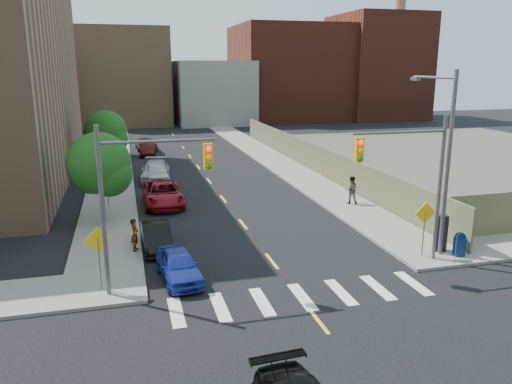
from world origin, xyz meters
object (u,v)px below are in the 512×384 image
parked_car_black (157,236)px  pedestrian_east (351,190)px  parked_car_blue (179,265)px  payphone (441,233)px  parked_car_maroon (148,148)px  pedestrian_west (135,235)px  parked_car_silver (156,171)px  parked_car_red (163,194)px  parked_car_white (156,172)px  parked_car_grey (146,144)px  mailbox (460,244)px

parked_car_black → pedestrian_east: (13.21, 4.98, 0.42)m
parked_car_blue → payphone: payphone is taller
parked_car_maroon → pedestrian_west: pedestrian_west is taller
parked_car_blue → parked_car_silver: size_ratio=0.72×
parked_car_red → parked_car_silver: bearing=90.6°
parked_car_silver → parked_car_white: size_ratio=1.19×
parked_car_black → parked_car_grey: parked_car_black is taller
parked_car_blue → parked_car_maroon: (0.35, 32.94, 0.09)m
mailbox → parked_car_black: bearing=169.5°
parked_car_black → parked_car_silver: bearing=85.0°
parked_car_black → parked_car_grey: bearing=86.7°
mailbox → parked_car_white: bearing=131.9°
parked_car_blue → parked_car_white: size_ratio=0.86×
mailbox → payphone: payphone is taller
parked_car_blue → parked_car_silver: bearing=83.0°
parked_car_black → parked_car_white: 15.66m
parked_car_silver → parked_car_maroon: size_ratio=1.18×
parked_car_silver → mailbox: size_ratio=4.57×
parked_car_black → parked_car_red: parked_car_red is taller
parked_car_grey → parked_car_black: bearing=-94.1°
parked_car_white → mailbox: size_ratio=3.84×
parked_car_white → mailbox: 24.60m
parked_car_maroon → parked_car_grey: bearing=92.7°
parked_car_white → pedestrian_east: size_ratio=2.47×
mailbox → pedestrian_west: pedestrian_west is taller
parked_car_red → parked_car_white: size_ratio=1.22×
parked_car_blue → parked_car_silver: 20.41m
parked_car_red → parked_car_black: bearing=-96.4°
parked_car_blue → pedestrian_east: bearing=30.2°
pedestrian_east → parked_car_grey: bearing=-43.3°
pedestrian_west → parked_car_white: bearing=4.5°
parked_car_white → mailbox: parked_car_white is taller
parked_car_red → mailbox: parked_car_red is taller
mailbox → payphone: 1.06m
payphone → pedestrian_west: (-14.74, 3.91, -0.10)m
parked_car_red → payphone: bearing=-44.5°
parked_car_blue → parked_car_grey: 36.36m
parked_car_white → parked_car_silver: bearing=87.4°
parked_car_black → pedestrian_west: pedestrian_west is taller
parked_car_silver → parked_car_maroon: 12.53m
parked_car_grey → parked_car_blue: bearing=-92.9°
parked_car_silver → mailbox: bearing=-52.8°
parked_car_white → pedestrian_west: pedestrian_west is taller
pedestrian_west → payphone: bearing=-92.9°
parked_car_white → pedestrian_east: bearing=-43.7°
parked_car_black → parked_car_red: size_ratio=0.72×
parked_car_maroon → parked_car_red: bearing=-87.3°
parked_car_red → pedestrian_east: 12.65m
parked_car_blue → parked_car_red: parked_car_red is taller
parked_car_red → parked_car_silver: (0.00, 7.85, 0.02)m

